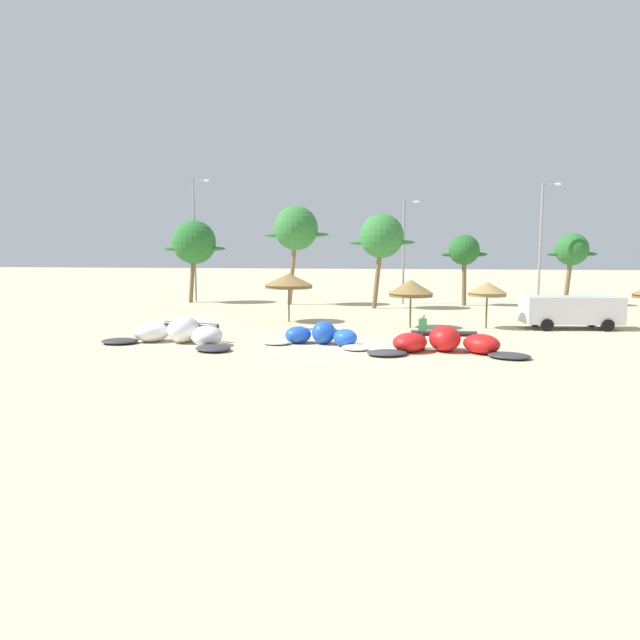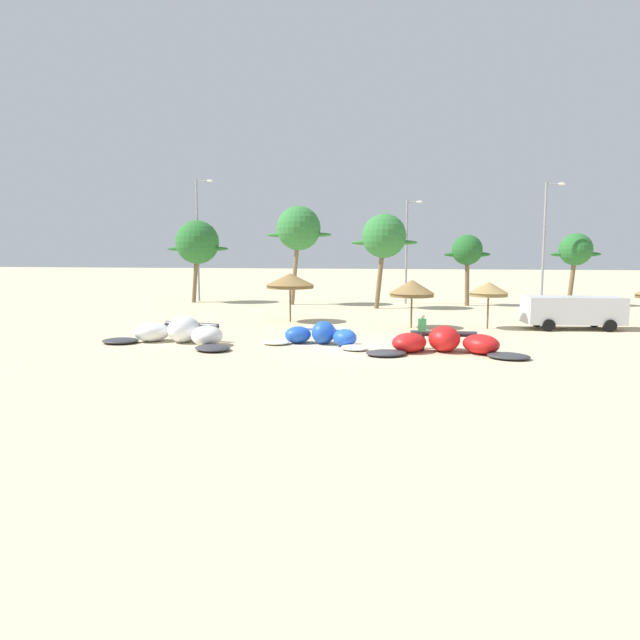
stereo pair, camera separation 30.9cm
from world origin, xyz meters
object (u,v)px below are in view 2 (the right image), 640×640
Objects in this scene: palm_left_of_gap at (384,237)px; palm_center_left at (467,251)px; parked_van at (570,310)px; palm_leftmost at (197,243)px; beach_umbrella_near_palms at (489,289)px; kite_far_left at (179,333)px; kite_left at (321,336)px; beach_umbrella_near_van at (290,281)px; lamppost_west_center at (408,247)px; palm_center_right at (576,250)px; person_near_kites at (422,332)px; lamppost_west at (199,235)px; lamppost_east_center at (545,239)px; palm_left at (299,229)px; kite_left_of_center at (445,343)px; beach_umbrella_middle at (412,288)px.

palm_left_of_gap is 1.26× the size of palm_center_left.
parked_van is 0.77× the size of palm_leftmost.
palm_leftmost is (-22.97, 13.36, 2.91)m from beach_umbrella_near_palms.
kite_far_left is 6.76m from kite_left.
beach_umbrella_near_van is 0.53× the size of palm_center_left.
lamppost_west_center reaches higher than beach_umbrella_near_palms.
beach_umbrella_near_van reaches higher than parked_van.
palm_center_right is (15.11, 5.20, -1.03)m from palm_left_of_gap.
lamppost_west is (-19.69, 22.59, 5.05)m from person_near_kites.
lamppost_east_center is at bearing -2.97° from palm_center_left.
kite_left is at bearing -55.45° from lamppost_west.
palm_left is at bearing -3.07° from palm_leftmost.
palm_leftmost is 1.20× the size of palm_center_right.
kite_left_of_center is 23.49m from palm_center_left.
palm_center_right is at bearing 18.98° from palm_left_of_gap.
lamppost_east_center is at bearing 1.76° from palm_leftmost.
beach_umbrella_middle is 0.47× the size of palm_center_right.
lamppost_east_center reaches higher than palm_center_left.
person_near_kites is 0.28× the size of palm_center_left.
parked_van is at bearing 6.78° from beach_umbrella_middle.
lamppost_west is at bearing 130.71° from beach_umbrella_near_van.
palm_center_right is (22.26, 3.21, -1.76)m from palm_left.
beach_umbrella_near_palms is 4.74m from parked_van.
lamppost_east_center reaches higher than beach_umbrella_near_van.
beach_umbrella_near_palms is at bearing 5.46° from beach_umbrella_middle.
beach_umbrella_middle is (7.53, -1.58, -0.28)m from beach_umbrella_near_van.
kite_left is 26.12m from lamppost_east_center.
lamppost_west reaches higher than palm_left_of_gap.
lamppost_east_center is at bearing 55.86° from beach_umbrella_middle.
palm_center_right reaches higher than beach_umbrella_near_palms.
kite_far_left is 2.57× the size of beach_umbrella_middle.
palm_center_left reaches higher than kite_left_of_center.
palm_center_right is 31.75m from lamppost_west.
person_near_kites is 30.39m from lamppost_west.
palm_left_of_gap reaches higher than kite_left_of_center.
parked_van is 0.75× the size of palm_left_of_gap.
beach_umbrella_near_van is 0.42× the size of palm_left_of_gap.
beach_umbrella_middle reaches higher than kite_left_of_center.
palm_left_of_gap is at bearing -164.84° from lamppost_east_center.
palm_left_of_gap reaches higher than kite_far_left.
kite_far_left is at bearing -155.66° from parked_van.
beach_umbrella_near_van is 17.77m from palm_center_left.
beach_umbrella_near_palms is 19.35m from palm_left.
lamppost_west_center is at bearing -176.37° from palm_center_right.
parked_van reaches higher than kite_left.
lamppost_west_center reaches higher than palm_center_right.
beach_umbrella_middle is at bearing 101.46° from kite_left_of_center.
palm_left is at bearing 105.56° from kite_left.
kite_left_of_center is at bearing -1.32° from kite_far_left.
lamppost_east_center is (12.40, 3.36, -0.14)m from palm_left_of_gap.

